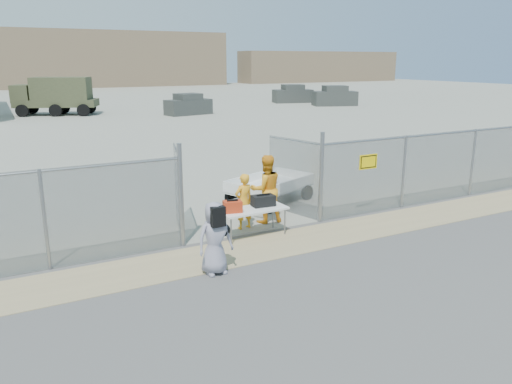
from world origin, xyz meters
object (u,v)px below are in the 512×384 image
folding_table (253,223)px  utility_trailer (270,189)px  security_worker_left (244,201)px  visitor (215,238)px  security_worker_right (266,189)px

folding_table → utility_trailer: size_ratio=0.49×
folding_table → security_worker_left: security_worker_left is taller
utility_trailer → security_worker_left: bearing=-156.3°
folding_table → visitor: bearing=-139.1°
folding_table → visitor: size_ratio=1.12×
visitor → utility_trailer: bearing=47.3°
security_worker_right → visitor: (-2.59, -2.50, -0.16)m
visitor → utility_trailer: size_ratio=0.44×
security_worker_right → folding_table: bearing=54.2°
security_worker_left → security_worker_right: size_ratio=0.79×
security_worker_right → security_worker_left: bearing=23.8°
security_worker_right → visitor: bearing=52.4°
security_worker_right → visitor: security_worker_right is taller
folding_table → visitor: 2.41m
security_worker_left → security_worker_right: bearing=-174.0°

